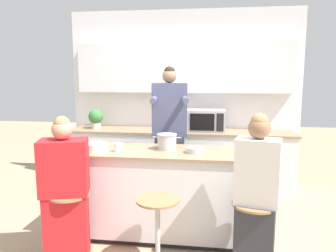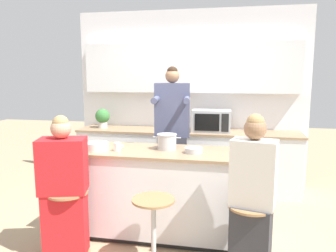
{
  "view_description": "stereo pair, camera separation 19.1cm",
  "coord_description": "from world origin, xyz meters",
  "px_view_note": "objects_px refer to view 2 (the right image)",
  "views": [
    {
      "loc": [
        0.47,
        -3.3,
        1.71
      ],
      "look_at": [
        0.0,
        0.07,
        1.18
      ],
      "focal_mm": 35.0,
      "sensor_mm": 36.0,
      "label": 1
    },
    {
      "loc": [
        0.66,
        -3.27,
        1.71
      ],
      "look_at": [
        0.0,
        0.07,
        1.18
      ],
      "focal_mm": 35.0,
      "sensor_mm": 36.0,
      "label": 2
    }
  ],
  "objects_px": {
    "microwave": "(211,121)",
    "potted_plant": "(103,117)",
    "bar_stool_leftmost": "(69,220)",
    "person_wrapped_blanket": "(64,191)",
    "fruit_bowl": "(194,150)",
    "person_seated_near": "(252,204)",
    "cooking_pot": "(167,142)",
    "kitchen_island": "(167,193)",
    "person_cooking": "(172,141)",
    "coffee_cup_near": "(118,147)",
    "bar_stool_center": "(154,229)",
    "bar_stool_rightmost": "(249,237)"
  },
  "relations": [
    {
      "from": "cooking_pot",
      "to": "potted_plant",
      "type": "height_order",
      "value": "potted_plant"
    },
    {
      "from": "potted_plant",
      "to": "person_seated_near",
      "type": "bearing_deg",
      "value": -43.97
    },
    {
      "from": "bar_stool_center",
      "to": "bar_stool_rightmost",
      "type": "xyz_separation_m",
      "value": [
        0.83,
        0.02,
        0.0
      ]
    },
    {
      "from": "person_seated_near",
      "to": "bar_stool_center",
      "type": "bearing_deg",
      "value": -165.54
    },
    {
      "from": "bar_stool_rightmost",
      "to": "coffee_cup_near",
      "type": "xyz_separation_m",
      "value": [
        -1.33,
        0.47,
        0.62
      ]
    },
    {
      "from": "bar_stool_rightmost",
      "to": "microwave",
      "type": "height_order",
      "value": "microwave"
    },
    {
      "from": "person_cooking",
      "to": "potted_plant",
      "type": "bearing_deg",
      "value": 139.44
    },
    {
      "from": "bar_stool_leftmost",
      "to": "bar_stool_center",
      "type": "bearing_deg",
      "value": -1.44
    },
    {
      "from": "person_seated_near",
      "to": "cooking_pot",
      "type": "height_order",
      "value": "person_seated_near"
    },
    {
      "from": "kitchen_island",
      "to": "cooking_pot",
      "type": "bearing_deg",
      "value": 100.43
    },
    {
      "from": "microwave",
      "to": "potted_plant",
      "type": "bearing_deg",
      "value": 178.68
    },
    {
      "from": "bar_stool_center",
      "to": "person_seated_near",
      "type": "distance_m",
      "value": 0.89
    },
    {
      "from": "person_seated_near",
      "to": "potted_plant",
      "type": "distance_m",
      "value": 3.05
    },
    {
      "from": "person_cooking",
      "to": "fruit_bowl",
      "type": "bearing_deg",
      "value": -71.41
    },
    {
      "from": "bar_stool_center",
      "to": "potted_plant",
      "type": "height_order",
      "value": "potted_plant"
    },
    {
      "from": "person_cooking",
      "to": "potted_plant",
      "type": "relative_size",
      "value": 6.11
    },
    {
      "from": "bar_stool_center",
      "to": "coffee_cup_near",
      "type": "distance_m",
      "value": 0.94
    },
    {
      "from": "bar_stool_rightmost",
      "to": "person_wrapped_blanket",
      "type": "height_order",
      "value": "person_wrapped_blanket"
    },
    {
      "from": "kitchen_island",
      "to": "potted_plant",
      "type": "bearing_deg",
      "value": 131.32
    },
    {
      "from": "fruit_bowl",
      "to": "potted_plant",
      "type": "xyz_separation_m",
      "value": [
        -1.61,
        1.56,
        0.1
      ]
    },
    {
      "from": "person_seated_near",
      "to": "potted_plant",
      "type": "bearing_deg",
      "value": 149.29
    },
    {
      "from": "cooking_pot",
      "to": "person_seated_near",
      "type": "bearing_deg",
      "value": -36.97
    },
    {
      "from": "person_cooking",
      "to": "microwave",
      "type": "bearing_deg",
      "value": 53.97
    },
    {
      "from": "person_wrapped_blanket",
      "to": "bar_stool_rightmost",
      "type": "bearing_deg",
      "value": -15.48
    },
    {
      "from": "cooking_pot",
      "to": "potted_plant",
      "type": "bearing_deg",
      "value": 132.21
    },
    {
      "from": "bar_stool_center",
      "to": "person_wrapped_blanket",
      "type": "xyz_separation_m",
      "value": [
        -0.86,
        0.02,
        0.28
      ]
    },
    {
      "from": "coffee_cup_near",
      "to": "potted_plant",
      "type": "height_order",
      "value": "potted_plant"
    },
    {
      "from": "bar_stool_leftmost",
      "to": "cooking_pot",
      "type": "bearing_deg",
      "value": 37.91
    },
    {
      "from": "person_wrapped_blanket",
      "to": "microwave",
      "type": "relative_size",
      "value": 2.43
    },
    {
      "from": "cooking_pot",
      "to": "coffee_cup_near",
      "type": "xyz_separation_m",
      "value": [
        -0.49,
        -0.17,
        -0.04
      ]
    },
    {
      "from": "bar_stool_center",
      "to": "potted_plant",
      "type": "xyz_separation_m",
      "value": [
        -1.33,
        2.11,
        0.71
      ]
    },
    {
      "from": "person_wrapped_blanket",
      "to": "microwave",
      "type": "height_order",
      "value": "person_wrapped_blanket"
    },
    {
      "from": "bar_stool_leftmost",
      "to": "person_cooking",
      "type": "xyz_separation_m",
      "value": [
        0.77,
        1.26,
        0.54
      ]
    },
    {
      "from": "bar_stool_rightmost",
      "to": "cooking_pot",
      "type": "relative_size",
      "value": 2.13
    },
    {
      "from": "cooking_pot",
      "to": "bar_stool_center",
      "type": "bearing_deg",
      "value": -89.06
    },
    {
      "from": "bar_stool_leftmost",
      "to": "person_seated_near",
      "type": "xyz_separation_m",
      "value": [
        1.68,
        -0.0,
        0.29
      ]
    },
    {
      "from": "bar_stool_center",
      "to": "bar_stool_rightmost",
      "type": "relative_size",
      "value": 1.0
    },
    {
      "from": "bar_stool_rightmost",
      "to": "person_cooking",
      "type": "relative_size",
      "value": 0.35
    },
    {
      "from": "bar_stool_leftmost",
      "to": "person_cooking",
      "type": "distance_m",
      "value": 1.57
    },
    {
      "from": "person_wrapped_blanket",
      "to": "person_cooking",
      "type": "bearing_deg",
      "value": 42.36
    },
    {
      "from": "person_wrapped_blanket",
      "to": "potted_plant",
      "type": "height_order",
      "value": "person_wrapped_blanket"
    },
    {
      "from": "cooking_pot",
      "to": "microwave",
      "type": "xyz_separation_m",
      "value": [
        0.38,
        1.41,
        0.04
      ]
    },
    {
      "from": "bar_stool_leftmost",
      "to": "coffee_cup_near",
      "type": "distance_m",
      "value": 0.85
    },
    {
      "from": "bar_stool_leftmost",
      "to": "person_wrapped_blanket",
      "type": "distance_m",
      "value": 0.29
    },
    {
      "from": "kitchen_island",
      "to": "coffee_cup_near",
      "type": "relative_size",
      "value": 20.19
    },
    {
      "from": "bar_stool_leftmost",
      "to": "person_seated_near",
      "type": "distance_m",
      "value": 1.7
    },
    {
      "from": "person_wrapped_blanket",
      "to": "coffee_cup_near",
      "type": "xyz_separation_m",
      "value": [
        0.36,
        0.47,
        0.34
      ]
    },
    {
      "from": "kitchen_island",
      "to": "microwave",
      "type": "bearing_deg",
      "value": 76.0
    },
    {
      "from": "cooking_pot",
      "to": "fruit_bowl",
      "type": "distance_m",
      "value": 0.32
    },
    {
      "from": "person_wrapped_blanket",
      "to": "cooking_pot",
      "type": "bearing_deg",
      "value": 21.58
    }
  ]
}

